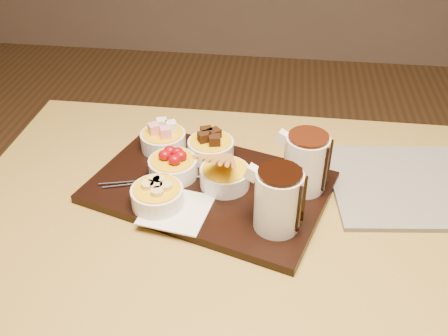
# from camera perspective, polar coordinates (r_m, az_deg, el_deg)

# --- Properties ---
(dining_table) EXTENTS (1.20, 0.80, 0.75)m
(dining_table) POSITION_cam_1_polar(r_m,az_deg,el_deg) (1.03, 4.31, -9.92)
(dining_table) COLOR #A3873C
(dining_table) RESTS_ON ground
(serving_board) EXTENTS (0.53, 0.42, 0.02)m
(serving_board) POSITION_cam_1_polar(r_m,az_deg,el_deg) (1.02, -1.68, -2.20)
(serving_board) COLOR black
(serving_board) RESTS_ON dining_table
(napkin) EXTENTS (0.14, 0.14, 0.00)m
(napkin) POSITION_cam_1_polar(r_m,az_deg,el_deg) (0.95, -5.45, -4.77)
(napkin) COLOR white
(napkin) RESTS_ON serving_board
(bowl_marshmallows) EXTENTS (0.10, 0.10, 0.04)m
(bowl_marshmallows) POSITION_cam_1_polar(r_m,az_deg,el_deg) (1.11, -6.94, 3.12)
(bowl_marshmallows) COLOR white
(bowl_marshmallows) RESTS_ON serving_board
(bowl_cake) EXTENTS (0.10, 0.10, 0.04)m
(bowl_cake) POSITION_cam_1_polar(r_m,az_deg,el_deg) (1.08, -1.50, 2.20)
(bowl_cake) COLOR white
(bowl_cake) RESTS_ON serving_board
(bowl_strawberries) EXTENTS (0.10, 0.10, 0.04)m
(bowl_strawberries) POSITION_cam_1_polar(r_m,az_deg,el_deg) (1.03, -5.84, 0.04)
(bowl_strawberries) COLOR white
(bowl_strawberries) RESTS_ON serving_board
(bowl_biscotti) EXTENTS (0.10, 0.10, 0.04)m
(bowl_biscotti) POSITION_cam_1_polar(r_m,az_deg,el_deg) (0.99, 0.10, -1.06)
(bowl_biscotti) COLOR white
(bowl_biscotti) RESTS_ON serving_board
(bowl_bananas) EXTENTS (0.10, 0.10, 0.04)m
(bowl_bananas) POSITION_cam_1_polar(r_m,az_deg,el_deg) (0.95, -7.61, -3.29)
(bowl_bananas) COLOR white
(bowl_bananas) RESTS_ON serving_board
(pitcher_dark_chocolate) EXTENTS (0.10, 0.10, 0.12)m
(pitcher_dark_chocolate) POSITION_cam_1_polar(r_m,az_deg,el_deg) (0.88, 6.19, -3.75)
(pitcher_dark_chocolate) COLOR silver
(pitcher_dark_chocolate) RESTS_ON serving_board
(pitcher_milk_chocolate) EXTENTS (0.10, 0.10, 0.12)m
(pitcher_milk_chocolate) POSITION_cam_1_polar(r_m,az_deg,el_deg) (0.98, 9.31, 0.54)
(pitcher_milk_chocolate) COLOR silver
(pitcher_milk_chocolate) RESTS_ON serving_board
(fondue_skewers) EXTENTS (0.09, 0.26, 0.01)m
(fondue_skewers) POSITION_cam_1_polar(r_m,az_deg,el_deg) (1.02, -6.97, -1.27)
(fondue_skewers) COLOR silver
(fondue_skewers) RESTS_ON serving_board
(newspaper) EXTENTS (0.37, 0.31, 0.01)m
(newspaper) POSITION_cam_1_polar(r_m,az_deg,el_deg) (1.10, 21.04, -1.82)
(newspaper) COLOR beige
(newspaper) RESTS_ON dining_table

